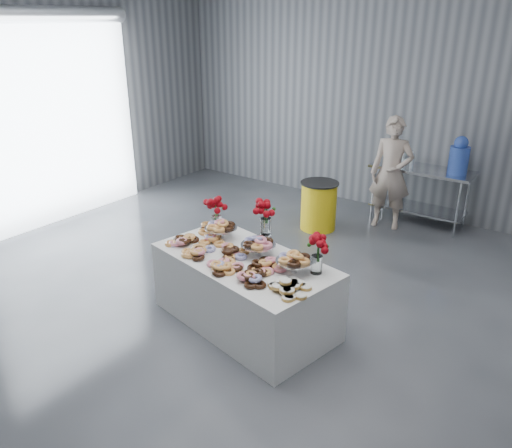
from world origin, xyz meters
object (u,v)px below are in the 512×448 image
at_px(display_table, 244,291).
at_px(prep_table, 420,186).
at_px(trash_barrel, 319,206).
at_px(person, 391,173).
at_px(water_jug, 459,157).

height_order(display_table, prep_table, prep_table).
height_order(display_table, trash_barrel, display_table).
distance_m(display_table, prep_table, 3.84).
bearing_deg(prep_table, trash_barrel, -136.64).
relative_size(display_table, person, 1.12).
xyz_separation_m(display_table, person, (0.19, 3.42, 0.47)).
distance_m(water_jug, trash_barrel, 2.13).
height_order(prep_table, trash_barrel, prep_table).
bearing_deg(trash_barrel, person, 41.09).
distance_m(prep_table, trash_barrel, 1.61).
bearing_deg(prep_table, water_jug, -0.00).
bearing_deg(water_jug, person, -155.65).
distance_m(prep_table, water_jug, 0.73).
distance_m(water_jug, person, 0.97).
relative_size(prep_table, trash_barrel, 2.03).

